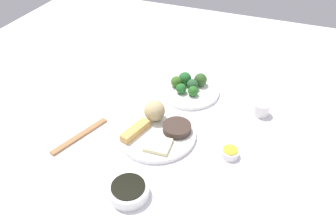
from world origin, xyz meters
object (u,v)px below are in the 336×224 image
Objects in this scene: soy_sauce_bowl at (129,191)px; teacup at (261,109)px; broccoli_plate at (189,91)px; chopsticks_pair at (80,136)px; main_plate at (156,134)px; sauce_ramekin_hot_mustard at (230,153)px.

soy_sauce_bowl is 0.56m from teacup.
broccoli_plate reaches higher than chopsticks_pair.
sauce_ramekin_hot_mustard reaches higher than main_plate.
main_plate is at bearing -157.36° from chopsticks_pair.
teacup is (-0.05, -0.24, 0.01)m from sauce_ramekin_hot_mustard.
broccoli_plate is at bearing -89.70° from soy_sauce_bowl.
sauce_ramekin_hot_mustard is at bearing -132.40° from soy_sauce_bowl.
chopsticks_pair is (0.54, 0.34, -0.02)m from teacup.
main_plate reaches higher than chopsticks_pair.
soy_sauce_bowl is (-0.02, 0.25, 0.01)m from main_plate.
sauce_ramekin_hot_mustard is (-0.22, -0.25, -0.00)m from soy_sauce_bowl.
main_plate is 0.39m from teacup.
soy_sauce_bowl reaches higher than sauce_ramekin_hot_mustard.
soy_sauce_bowl is 1.95× the size of teacup.
sauce_ramekin_hot_mustard is at bearing -168.94° from chopsticks_pair.
sauce_ramekin_hot_mustard reaches higher than chopsticks_pair.
main_plate is 0.25m from chopsticks_pair.
main_plate is 0.28m from broccoli_plate.
soy_sauce_bowl is 0.30m from chopsticks_pair.
broccoli_plate is at bearing -124.25° from chopsticks_pair.
chopsticks_pair is at bearing 55.75° from broccoli_plate.
broccoli_plate is 0.36m from sauce_ramekin_hot_mustard.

